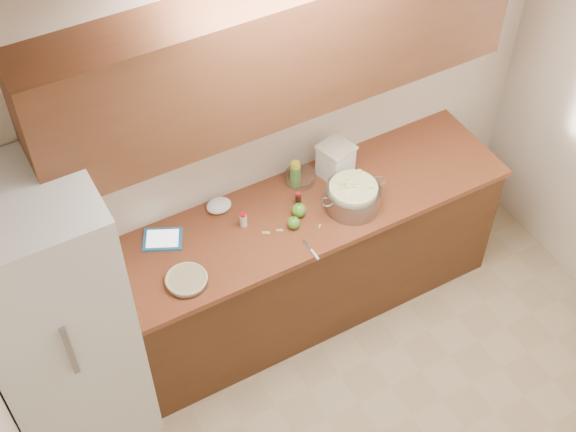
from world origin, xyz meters
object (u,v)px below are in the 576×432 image
flour_canister (336,160)px  tablet (163,239)px  colander (353,196)px  pie (187,280)px

flour_canister → tablet: bearing=179.1°
colander → flour_canister: size_ratio=1.88×
pie → colander: bearing=2.5°
flour_canister → pie: bearing=-164.1°
colander → tablet: bearing=164.8°
pie → colander: colander is taller
flour_canister → tablet: flour_canister is taller
pie → colander: size_ratio=0.56×
flour_canister → tablet: 1.12m
tablet → colander: bearing=11.1°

